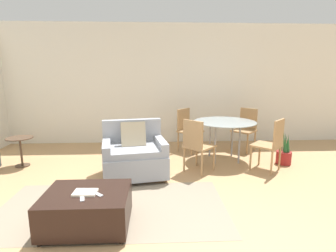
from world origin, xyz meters
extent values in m
plane|color=tan|center=(0.00, 0.00, 0.00)|extent=(20.00, 20.00, 0.00)
cube|color=white|center=(0.00, 3.90, 1.38)|extent=(12.00, 0.06, 2.75)
cube|color=gray|center=(-0.48, 0.72, 0.00)|extent=(2.80, 1.44, 0.00)
cube|color=beige|center=(-0.48, 0.16, 0.00)|extent=(2.74, 0.05, 0.00)
cube|color=beige|center=(-0.48, 0.32, 0.00)|extent=(2.74, 0.05, 0.00)
cube|color=beige|center=(-0.48, 0.48, 0.00)|extent=(2.74, 0.05, 0.00)
cube|color=beige|center=(-0.48, 0.64, 0.00)|extent=(2.74, 0.05, 0.00)
cube|color=beige|center=(-0.48, 0.80, 0.00)|extent=(2.74, 0.05, 0.00)
cube|color=beige|center=(-0.48, 0.96, 0.00)|extent=(2.74, 0.05, 0.00)
cube|color=beige|center=(-0.48, 1.12, 0.00)|extent=(2.74, 0.05, 0.00)
cube|color=beige|center=(-0.48, 1.27, 0.00)|extent=(2.74, 0.05, 0.00)
cube|color=#999EA8|center=(-0.28, 1.71, 0.23)|extent=(1.09, 0.97, 0.34)
cube|color=#999EA8|center=(-0.27, 1.68, 0.45)|extent=(0.84, 0.81, 0.10)
cube|color=#999EA8|center=(-0.34, 2.05, 0.64)|extent=(0.98, 0.28, 0.47)
cube|color=#999EA8|center=(-0.70, 1.64, 0.50)|extent=(0.25, 0.76, 0.20)
cube|color=#999EA8|center=(0.14, 1.78, 0.50)|extent=(0.25, 0.76, 0.20)
cylinder|color=brown|center=(-0.62, 1.32, 0.03)|extent=(0.05, 0.05, 0.06)
cylinder|color=brown|center=(0.18, 1.45, 0.03)|extent=(0.05, 0.05, 0.06)
cylinder|color=brown|center=(-0.73, 1.97, 0.03)|extent=(0.05, 0.05, 0.06)
cylinder|color=brown|center=(0.06, 2.10, 0.03)|extent=(0.05, 0.05, 0.06)
cube|color=tan|center=(-0.30, 1.81, 0.68)|extent=(0.42, 0.28, 0.40)
cube|color=black|center=(-0.68, 0.32, 0.22)|extent=(0.89, 0.71, 0.36)
cylinder|color=black|center=(-1.07, 0.02, 0.02)|extent=(0.04, 0.04, 0.04)
cylinder|color=black|center=(-0.28, 0.02, 0.02)|extent=(0.04, 0.04, 0.04)
cylinder|color=black|center=(-1.07, 0.63, 0.02)|extent=(0.04, 0.04, 0.04)
cylinder|color=black|center=(-0.28, 0.63, 0.02)|extent=(0.04, 0.04, 0.04)
cube|color=beige|center=(-0.68, 0.30, 0.41)|extent=(0.25, 0.18, 0.02)
cube|color=#B7B7BC|center=(-0.55, 0.27, 0.40)|extent=(0.13, 0.13, 0.01)
cube|color=#B7B7BC|center=(-0.68, 0.18, 0.40)|extent=(0.08, 0.14, 0.01)
cylinder|color=#4C3828|center=(-2.33, 2.30, 0.52)|extent=(0.45, 0.45, 0.02)
cylinder|color=#4C3828|center=(-2.33, 2.30, 0.26)|extent=(0.04, 0.04, 0.49)
cylinder|color=#4C3828|center=(-2.33, 2.30, 0.01)|extent=(0.25, 0.25, 0.02)
cylinder|color=#99A8AD|center=(1.37, 2.49, 0.74)|extent=(1.16, 1.16, 0.01)
cylinder|color=#99999E|center=(1.14, 2.26, 0.37)|extent=(0.04, 0.04, 0.74)
cylinder|color=#99999E|center=(1.59, 2.26, 0.37)|extent=(0.04, 0.04, 0.74)
cylinder|color=#99999E|center=(1.14, 2.71, 0.37)|extent=(0.04, 0.04, 0.74)
cylinder|color=#99999E|center=(1.59, 2.71, 0.37)|extent=(0.04, 0.04, 0.74)
cube|color=tan|center=(0.79, 1.91, 0.43)|extent=(0.59, 0.59, 0.03)
cube|color=tan|center=(0.66, 1.78, 0.68)|extent=(0.29, 0.29, 0.45)
cylinder|color=tan|center=(1.05, 1.91, 0.21)|extent=(0.03, 0.03, 0.42)
cylinder|color=tan|center=(0.79, 2.17, 0.21)|extent=(0.03, 0.03, 0.42)
cylinder|color=tan|center=(0.79, 1.66, 0.21)|extent=(0.03, 0.03, 0.42)
cylinder|color=tan|center=(0.54, 1.91, 0.21)|extent=(0.03, 0.03, 0.42)
cube|color=tan|center=(1.94, 1.91, 0.43)|extent=(0.59, 0.59, 0.03)
cube|color=tan|center=(2.07, 1.78, 0.68)|extent=(0.29, 0.29, 0.45)
cylinder|color=tan|center=(1.94, 2.17, 0.21)|extent=(0.03, 0.03, 0.42)
cylinder|color=tan|center=(1.68, 1.91, 0.21)|extent=(0.03, 0.03, 0.42)
cylinder|color=tan|center=(2.19, 1.91, 0.21)|extent=(0.03, 0.03, 0.42)
cylinder|color=tan|center=(1.94, 1.66, 0.21)|extent=(0.03, 0.03, 0.42)
cube|color=tan|center=(0.79, 3.06, 0.43)|extent=(0.59, 0.59, 0.03)
cube|color=tan|center=(0.66, 3.19, 0.68)|extent=(0.29, 0.29, 0.45)
cylinder|color=tan|center=(0.79, 2.80, 0.21)|extent=(0.03, 0.03, 0.42)
cylinder|color=tan|center=(1.05, 3.06, 0.21)|extent=(0.03, 0.03, 0.42)
cylinder|color=tan|center=(0.54, 3.06, 0.21)|extent=(0.03, 0.03, 0.42)
cylinder|color=tan|center=(0.79, 3.31, 0.21)|extent=(0.03, 0.03, 0.42)
cube|color=tan|center=(1.94, 3.06, 0.43)|extent=(0.59, 0.59, 0.03)
cube|color=tan|center=(2.07, 3.19, 0.68)|extent=(0.29, 0.29, 0.45)
cylinder|color=tan|center=(1.68, 3.06, 0.21)|extent=(0.03, 0.03, 0.42)
cylinder|color=tan|center=(1.94, 2.80, 0.21)|extent=(0.03, 0.03, 0.42)
cylinder|color=tan|center=(1.94, 3.31, 0.21)|extent=(0.03, 0.03, 0.42)
cylinder|color=tan|center=(2.19, 3.06, 0.21)|extent=(0.03, 0.03, 0.42)
cylinder|color=maroon|center=(2.41, 2.20, 0.12)|extent=(0.27, 0.27, 0.23)
cylinder|color=black|center=(2.41, 2.20, 0.22)|extent=(0.25, 0.25, 0.02)
cone|color=#2D6B38|center=(2.45, 2.19, 0.40)|extent=(0.05, 0.10, 0.33)
cone|color=#2D6B38|center=(2.43, 2.22, 0.38)|extent=(0.07, 0.06, 0.31)
cone|color=#2D6B38|center=(2.39, 2.26, 0.40)|extent=(0.09, 0.06, 0.34)
cone|color=#2D6B38|center=(2.35, 2.23, 0.39)|extent=(0.07, 0.09, 0.33)
cone|color=#2D6B38|center=(2.39, 2.19, 0.42)|extent=(0.07, 0.09, 0.38)
cone|color=#2D6B38|center=(2.39, 2.15, 0.41)|extent=(0.08, 0.05, 0.36)
cone|color=#2D6B38|center=(2.45, 2.14, 0.37)|extent=(0.08, 0.07, 0.29)
camera|label=1|loc=(0.06, -2.29, 1.64)|focal=28.00mm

